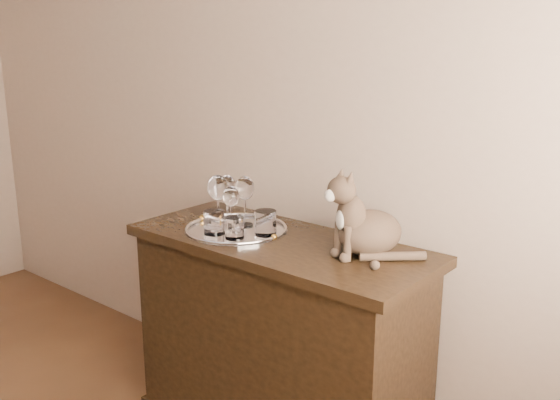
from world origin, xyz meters
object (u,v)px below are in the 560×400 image
(wine_glass_c, at_px, (218,201))
(tumbler_b, at_px, (214,222))
(cat, at_px, (370,211))
(tray, at_px, (236,231))
(tumbler_c, at_px, (265,223))
(wine_glass_a, at_px, (227,198))
(sideboard, at_px, (279,342))
(wine_glass_d, at_px, (231,208))
(tumbler_a, at_px, (234,228))
(wine_glass_b, at_px, (245,201))

(wine_glass_c, bearing_deg, tumbler_b, -55.83)
(cat, bearing_deg, tray, -144.90)
(tumbler_c, distance_m, cat, 0.43)
(wine_glass_a, height_order, cat, cat)
(tray, bearing_deg, wine_glass_c, -164.43)
(wine_glass_c, relative_size, cat, 0.68)
(cat, bearing_deg, tumbler_b, -136.82)
(tray, bearing_deg, sideboard, 8.84)
(sideboard, bearing_deg, tumbler_b, -151.13)
(cat, bearing_deg, wine_glass_d, -144.85)
(tumbler_a, bearing_deg, tumbler_b, -174.64)
(sideboard, height_order, tumbler_c, tumbler_c)
(sideboard, xyz_separation_m, wine_glass_c, (-0.27, -0.05, 0.54))
(tumbler_c, bearing_deg, tumbler_a, -119.79)
(wine_glass_d, bearing_deg, wine_glass_b, 81.85)
(wine_glass_a, height_order, tumbler_c, wine_glass_a)
(wine_glass_a, xyz_separation_m, wine_glass_c, (0.04, -0.09, 0.01))
(tumbler_a, bearing_deg, wine_glass_b, 118.89)
(wine_glass_a, distance_m, tumbler_c, 0.26)
(sideboard, distance_m, wine_glass_b, 0.57)
(wine_glass_a, xyz_separation_m, wine_glass_d, (0.10, -0.08, -0.01))
(wine_glass_b, xyz_separation_m, tumbler_a, (0.08, -0.15, -0.06))
(wine_glass_a, height_order, tumbler_a, wine_glass_a)
(wine_glass_a, xyz_separation_m, wine_glass_b, (0.10, -0.01, 0.01))
(sideboard, xyz_separation_m, wine_glass_b, (-0.20, 0.03, 0.53))
(tumbler_b, bearing_deg, tumbler_c, 36.08)
(wine_glass_d, bearing_deg, sideboard, 9.26)
(wine_glass_a, bearing_deg, cat, 3.64)
(wine_glass_a, relative_size, wine_glass_b, 0.94)
(tumbler_b, bearing_deg, tray, 72.91)
(wine_glass_b, bearing_deg, tumbler_c, -15.53)
(wine_glass_a, distance_m, cat, 0.65)
(wine_glass_c, bearing_deg, tumbler_a, -22.84)
(wine_glass_a, xyz_separation_m, cat, (0.65, 0.04, 0.05))
(wine_glass_a, height_order, wine_glass_c, wine_glass_c)
(wine_glass_b, xyz_separation_m, tumbler_c, (0.14, -0.04, -0.05))
(wine_glass_b, xyz_separation_m, wine_glass_d, (-0.01, -0.07, -0.01))
(tumbler_b, height_order, cat, cat)
(tumbler_c, xyz_separation_m, cat, (0.40, 0.09, 0.10))
(wine_glass_d, xyz_separation_m, tumbler_b, (-0.01, -0.09, -0.04))
(wine_glass_a, xyz_separation_m, tumbler_a, (0.19, -0.15, -0.05))
(tumbler_c, height_order, cat, cat)
(wine_glass_c, xyz_separation_m, cat, (0.61, 0.13, 0.04))
(wine_glass_c, xyz_separation_m, tumbler_a, (0.15, -0.06, -0.06))
(tumbler_a, height_order, tumbler_b, tumbler_b)
(tumbler_c, bearing_deg, wine_glass_a, 169.32)
(tumbler_a, distance_m, tumbler_c, 0.12)
(wine_glass_d, xyz_separation_m, tumbler_a, (0.09, -0.08, -0.04))
(tray, xyz_separation_m, tumbler_c, (0.13, 0.02, 0.05))
(tumbler_b, distance_m, tumbler_c, 0.20)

